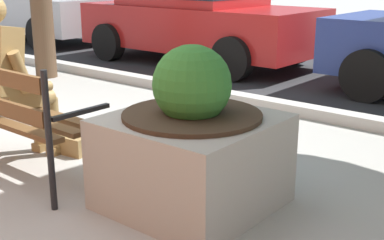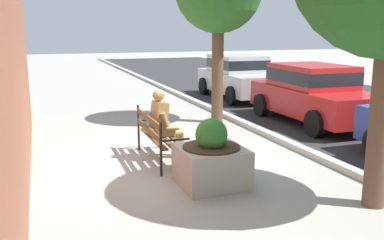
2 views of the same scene
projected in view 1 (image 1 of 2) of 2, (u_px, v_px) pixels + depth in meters
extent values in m
plane|color=#9E9B93|center=(30.00, 176.00, 4.03)|extent=(80.00, 80.00, 0.00)
cube|color=#2D2D30|center=(378.00, 55.00, 9.61)|extent=(60.00, 9.00, 0.01)
cube|color=#B2AFA8|center=(239.00, 98.00, 6.17)|extent=(60.00, 0.20, 0.12)
cube|color=brown|center=(11.00, 114.00, 4.09)|extent=(1.70, 0.12, 0.04)
cube|color=brown|center=(31.00, 109.00, 4.22)|extent=(1.70, 0.12, 0.04)
cylinder|color=black|center=(106.00, 159.00, 3.76)|extent=(0.04, 0.04, 0.45)
cylinder|color=black|center=(49.00, 142.00, 3.34)|extent=(0.04, 0.04, 0.95)
cube|color=black|center=(81.00, 112.00, 3.50)|extent=(0.04, 0.48, 0.03)
cube|color=olive|center=(12.00, 98.00, 4.14)|extent=(0.38, 0.36, 0.16)
cylinder|color=olive|center=(20.00, 69.00, 3.88)|extent=(0.11, 0.19, 0.29)
cylinder|color=olive|center=(37.00, 88.00, 4.04)|extent=(0.11, 0.27, 0.10)
cylinder|color=olive|center=(19.00, 98.00, 4.31)|extent=(0.17, 0.38, 0.14)
cylinder|color=olive|center=(39.00, 123.00, 4.53)|extent=(0.11, 0.11, 0.50)
cube|color=olive|center=(46.00, 145.00, 4.64)|extent=(0.14, 0.25, 0.07)
cylinder|color=olive|center=(34.00, 100.00, 4.21)|extent=(0.17, 0.38, 0.14)
cylinder|color=olive|center=(53.00, 126.00, 4.44)|extent=(0.11, 0.11, 0.50)
cube|color=olive|center=(60.00, 148.00, 4.55)|extent=(0.14, 0.25, 0.07)
cube|color=olive|center=(74.00, 145.00, 4.50)|extent=(0.30, 0.21, 0.16)
cube|color=gray|center=(192.00, 161.00, 3.47)|extent=(1.02, 1.02, 0.62)
cylinder|color=#38281C|center=(192.00, 115.00, 3.38)|extent=(0.92, 0.92, 0.03)
sphere|color=#2D6B28|center=(192.00, 84.00, 3.32)|extent=(0.52, 0.52, 0.52)
cube|color=#B7B7BC|center=(37.00, 12.00, 11.48)|extent=(4.13, 1.77, 0.70)
cylinder|color=black|center=(106.00, 27.00, 11.36)|extent=(0.64, 0.23, 0.64)
cylinder|color=black|center=(40.00, 34.00, 10.12)|extent=(0.64, 0.23, 0.64)
cylinder|color=black|center=(36.00, 19.00, 13.01)|extent=(0.64, 0.23, 0.64)
cube|color=#B21E1E|center=(198.00, 27.00, 8.70)|extent=(4.13, 1.77, 0.70)
cylinder|color=black|center=(293.00, 46.00, 8.57)|extent=(0.64, 0.23, 0.64)
cylinder|color=black|center=(233.00, 59.00, 7.33)|extent=(0.64, 0.23, 0.64)
cylinder|color=black|center=(174.00, 33.00, 10.23)|extent=(0.64, 0.23, 0.64)
cylinder|color=black|center=(108.00, 42.00, 8.98)|extent=(0.64, 0.23, 0.64)
cylinder|color=black|center=(367.00, 75.00, 6.19)|extent=(0.64, 0.23, 0.64)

